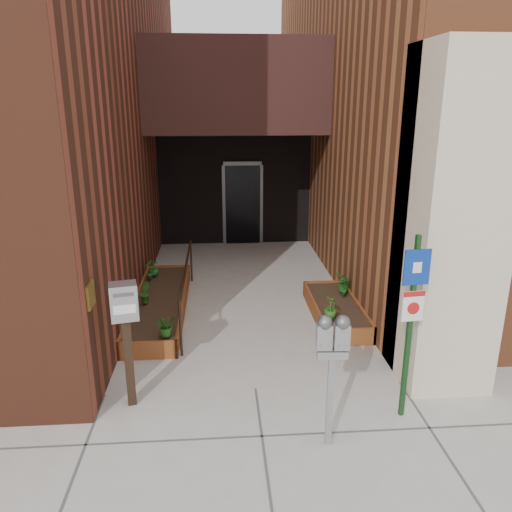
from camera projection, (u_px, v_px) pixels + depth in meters
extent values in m
plane|color=#9E9991|center=(255.00, 389.00, 6.72)|extent=(80.00, 80.00, 0.00)
cube|color=brown|center=(473.00, 47.00, 12.47)|extent=(8.00, 13.70, 10.00)
cube|color=#C5B497|center=(451.00, 223.00, 6.44)|extent=(1.10, 1.20, 4.40)
cube|color=black|center=(236.00, 87.00, 11.24)|extent=(4.20, 2.00, 2.00)
cube|color=black|center=(235.00, 187.00, 13.32)|extent=(4.00, 0.30, 3.00)
cube|color=black|center=(243.00, 205.00, 13.29)|extent=(0.90, 0.06, 2.10)
cube|color=#B79338|center=(90.00, 295.00, 5.94)|extent=(0.04, 0.30, 0.30)
cube|color=brown|center=(147.00, 350.00, 7.44)|extent=(0.90, 0.04, 0.30)
cube|color=brown|center=(169.00, 272.00, 10.83)|extent=(0.90, 0.04, 0.30)
cube|color=brown|center=(136.00, 305.00, 9.10)|extent=(0.04, 3.60, 0.30)
cube|color=brown|center=(184.00, 303.00, 9.17)|extent=(0.04, 3.60, 0.30)
cube|color=black|center=(160.00, 305.00, 9.14)|extent=(0.82, 3.52, 0.26)
cube|color=brown|center=(351.00, 337.00, 7.86)|extent=(0.80, 0.04, 0.30)
cube|color=brown|center=(323.00, 288.00, 9.91)|extent=(0.80, 0.04, 0.30)
cube|color=brown|center=(315.00, 310.00, 8.86)|extent=(0.04, 2.20, 0.30)
cube|color=brown|center=(357.00, 309.00, 8.91)|extent=(0.04, 2.20, 0.30)
cube|color=black|center=(336.00, 311.00, 8.89)|extent=(0.72, 2.12, 0.26)
cylinder|color=black|center=(181.00, 329.00, 7.46)|extent=(0.04, 0.04, 0.90)
cylinder|color=black|center=(191.00, 261.00, 10.60)|extent=(0.04, 0.04, 0.90)
cylinder|color=black|center=(186.00, 267.00, 8.91)|extent=(0.04, 3.30, 0.04)
cube|color=gray|center=(330.00, 401.00, 5.49)|extent=(0.07, 0.07, 1.10)
cube|color=gray|center=(332.00, 353.00, 5.32)|extent=(0.34, 0.15, 0.09)
cube|color=gray|center=(324.00, 337.00, 5.26)|extent=(0.17, 0.12, 0.28)
sphere|color=#59595B|center=(325.00, 322.00, 5.21)|extent=(0.16, 0.16, 0.16)
cube|color=white|center=(325.00, 337.00, 5.19)|extent=(0.10, 0.01, 0.05)
cube|color=#B21414|center=(325.00, 345.00, 5.22)|extent=(0.10, 0.01, 0.03)
cube|color=gray|center=(342.00, 337.00, 5.26)|extent=(0.17, 0.12, 0.28)
sphere|color=#59595B|center=(343.00, 322.00, 5.21)|extent=(0.16, 0.16, 0.16)
cube|color=white|center=(343.00, 337.00, 5.20)|extent=(0.10, 0.01, 0.05)
cube|color=#B21414|center=(342.00, 345.00, 5.22)|extent=(0.10, 0.01, 0.03)
cube|color=#143816|center=(409.00, 330.00, 5.83)|extent=(0.06, 0.06, 2.30)
cube|color=navy|center=(417.00, 267.00, 5.57)|extent=(0.31, 0.05, 0.42)
cube|color=white|center=(417.00, 267.00, 5.56)|extent=(0.11, 0.02, 0.13)
cube|color=white|center=(413.00, 306.00, 5.71)|extent=(0.26, 0.05, 0.37)
cube|color=#B21414|center=(414.00, 294.00, 5.66)|extent=(0.26, 0.04, 0.06)
cylinder|color=#B21414|center=(413.00, 308.00, 5.70)|extent=(0.15, 0.03, 0.15)
cube|color=black|center=(129.00, 362.00, 6.23)|extent=(0.13, 0.13, 1.19)
cube|color=#A7A7A9|center=(124.00, 301.00, 5.98)|extent=(0.37, 0.30, 0.46)
cube|color=#59595B|center=(123.00, 295.00, 5.83)|extent=(0.24, 0.06, 0.04)
cube|color=white|center=(125.00, 310.00, 5.89)|extent=(0.26, 0.06, 0.11)
imported|color=#255E1A|center=(166.00, 325.00, 7.54)|extent=(0.43, 0.43, 0.34)
imported|color=#285A19|center=(144.00, 293.00, 8.78)|extent=(0.25, 0.25, 0.36)
imported|color=#1B6120|center=(154.00, 268.00, 10.14)|extent=(0.22, 0.22, 0.32)
imported|color=#1F5718|center=(149.00, 270.00, 9.92)|extent=(0.26, 0.26, 0.40)
imported|color=#2A5A19|center=(331.00, 308.00, 8.13)|extent=(0.22, 0.22, 0.37)
imported|color=#1A5C1B|center=(344.00, 286.00, 9.11)|extent=(0.23, 0.23, 0.35)
imported|color=#1C5D1A|center=(344.00, 283.00, 9.28)|extent=(0.44, 0.44, 0.35)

